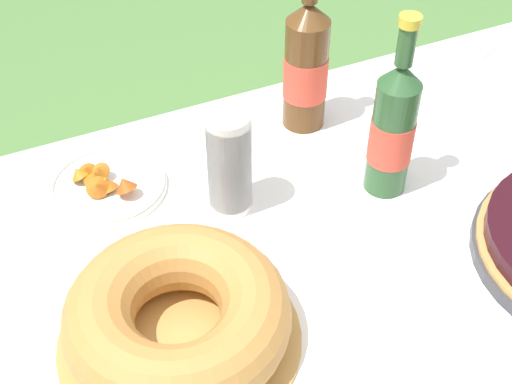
{
  "coord_description": "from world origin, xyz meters",
  "views": [
    {
      "loc": [
        -0.41,
        -0.63,
        1.6
      ],
      "look_at": [
        -0.05,
        0.14,
        0.84
      ],
      "focal_mm": 50.0,
      "sensor_mm": 36.0,
      "label": 1
    }
  ],
  "objects_px": {
    "cup_stack": "(229,163)",
    "snack_plate_near": "(106,184)",
    "bundt_cake": "(178,317)",
    "cider_bottle_green": "(393,129)",
    "cider_bottle_amber": "(306,66)"
  },
  "relations": [
    {
      "from": "bundt_cake",
      "to": "snack_plate_near",
      "type": "distance_m",
      "value": 0.35
    },
    {
      "from": "cup_stack",
      "to": "cider_bottle_green",
      "type": "xyz_separation_m",
      "value": [
        0.26,
        -0.06,
        0.03
      ]
    },
    {
      "from": "bundt_cake",
      "to": "cider_bottle_green",
      "type": "xyz_separation_m",
      "value": [
        0.43,
        0.16,
        0.07
      ]
    },
    {
      "from": "cup_stack",
      "to": "cider_bottle_amber",
      "type": "xyz_separation_m",
      "value": [
        0.22,
        0.16,
        0.03
      ]
    },
    {
      "from": "bundt_cake",
      "to": "snack_plate_near",
      "type": "height_order",
      "value": "bundt_cake"
    },
    {
      "from": "bundt_cake",
      "to": "cider_bottle_green",
      "type": "distance_m",
      "value": 0.47
    },
    {
      "from": "bundt_cake",
      "to": "cider_bottle_green",
      "type": "relative_size",
      "value": 1.05
    },
    {
      "from": "cup_stack",
      "to": "cider_bottle_amber",
      "type": "distance_m",
      "value": 0.27
    },
    {
      "from": "cider_bottle_green",
      "to": "cup_stack",
      "type": "bearing_deg",
      "value": 166.17
    },
    {
      "from": "cider_bottle_green",
      "to": "snack_plate_near",
      "type": "bearing_deg",
      "value": 156.36
    },
    {
      "from": "snack_plate_near",
      "to": "cider_bottle_green",
      "type": "bearing_deg",
      "value": -23.64
    },
    {
      "from": "cup_stack",
      "to": "cider_bottle_green",
      "type": "bearing_deg",
      "value": -13.83
    },
    {
      "from": "cider_bottle_green",
      "to": "snack_plate_near",
      "type": "relative_size",
      "value": 1.6
    },
    {
      "from": "cup_stack",
      "to": "snack_plate_near",
      "type": "height_order",
      "value": "cup_stack"
    },
    {
      "from": "cup_stack",
      "to": "cider_bottle_amber",
      "type": "relative_size",
      "value": 0.57
    }
  ]
}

